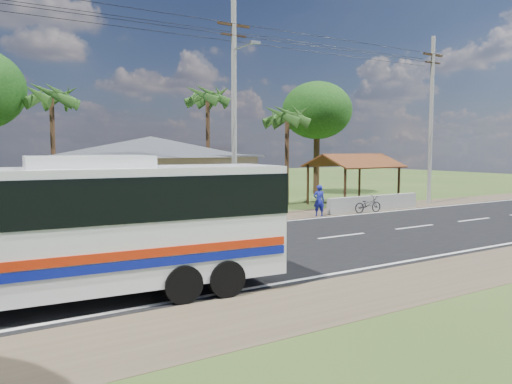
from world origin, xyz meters
The scene contains 13 objects.
ground centered at (0.00, 0.00, 0.00)m, with size 120.00×120.00×0.00m, color #2F491A.
road centered at (0.00, 0.00, 0.01)m, with size 120.00×16.00×0.03m.
house centered at (1.00, 13.00, 2.64)m, with size 12.40×10.00×5.00m.
waiting_shed centered at (13.00, 8.50, 2.73)m, with size 5.20×4.48×3.35m.
concrete_barrier centered at (12.00, 5.60, 0.45)m, with size 7.00×0.30×0.90m, color #9E9E99.
utility_poles centered at (2.67, 6.49, 5.77)m, with size 32.80×2.22×11.00m.
palm_near centered at (9.50, 11.00, 5.71)m, with size 2.80×2.80×6.70m.
palm_mid centered at (6.00, 15.50, 7.16)m, with size 2.80×2.80×8.20m.
palm_far centered at (-4.00, 16.00, 6.68)m, with size 2.80×2.80×7.70m.
tree_behind_shed centered at (16.00, 16.00, 6.68)m, with size 5.60×5.60×9.02m.
coach_bus centered at (-7.54, -3.56, 2.01)m, with size 11.46×3.32×3.51m.
motorcycle centered at (10.92, 5.01, 0.48)m, with size 0.64×1.84×0.97m, color black.
person centered at (7.62, 5.36, 0.86)m, with size 0.63×0.41×1.72m, color #1B2297.
Camera 1 is at (-9.50, -15.63, 3.68)m, focal length 35.00 mm.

